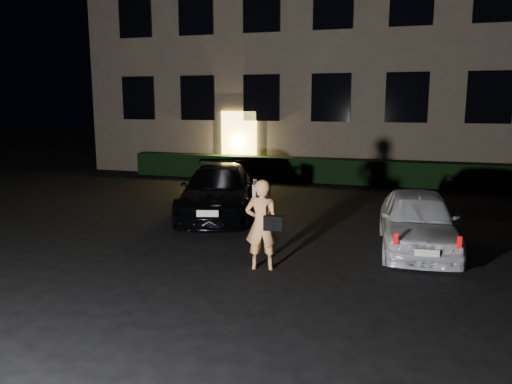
% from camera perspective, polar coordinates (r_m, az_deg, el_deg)
% --- Properties ---
extents(ground, '(80.00, 80.00, 0.00)m').
position_cam_1_polar(ground, '(8.27, -4.25, -9.99)').
color(ground, black).
rests_on(ground, ground).
extents(building, '(20.00, 8.11, 12.00)m').
position_cam_1_polar(building, '(22.59, 10.46, 18.11)').
color(building, brown).
rests_on(building, ground).
extents(hedge, '(15.00, 0.70, 0.85)m').
position_cam_1_polar(hedge, '(18.09, 8.11, 2.45)').
color(hedge, black).
rests_on(hedge, ground).
extents(sedan, '(2.89, 4.65, 1.26)m').
position_cam_1_polar(sedan, '(12.69, -4.34, 0.13)').
color(sedan, black).
rests_on(sedan, ground).
extents(hatch, '(1.68, 3.56, 1.18)m').
position_cam_1_polar(hatch, '(10.19, 17.97, -3.11)').
color(hatch, silver).
rests_on(hatch, ground).
extents(man, '(0.71, 0.49, 1.58)m').
position_cam_1_polar(man, '(8.55, 0.72, -3.72)').
color(man, '#F4A161').
rests_on(man, ground).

